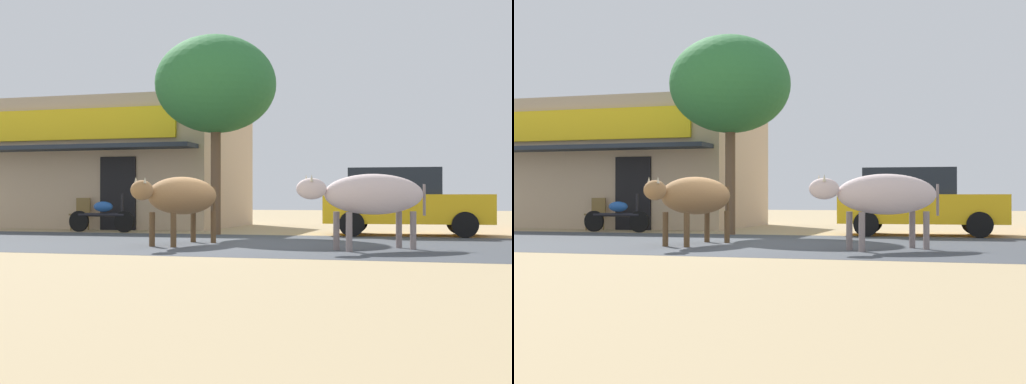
# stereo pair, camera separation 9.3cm
# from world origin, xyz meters

# --- Properties ---
(ground) EXTENTS (80.00, 80.00, 0.00)m
(ground) POSITION_xyz_m (0.00, 0.00, 0.00)
(ground) COLOR tan
(asphalt_road) EXTENTS (72.00, 6.44, 0.00)m
(asphalt_road) POSITION_xyz_m (0.00, 0.00, 0.00)
(asphalt_road) COLOR #3D4147
(asphalt_road) RESTS_ON ground
(storefront_left_cafe) EXTENTS (8.19, 5.95, 3.93)m
(storefront_left_cafe) POSITION_xyz_m (-6.43, 7.29, 1.97)
(storefront_left_cafe) COLOR tan
(storefront_left_cafe) RESTS_ON ground
(roadside_tree) EXTENTS (3.04, 3.04, 4.99)m
(roadside_tree) POSITION_xyz_m (-1.45, 3.14, 3.75)
(roadside_tree) COLOR brown
(roadside_tree) RESTS_ON ground
(parked_hatchback_car) EXTENTS (4.07, 2.17, 1.64)m
(parked_hatchback_car) POSITION_xyz_m (3.11, 4.05, 0.84)
(parked_hatchback_car) COLOR yellow
(parked_hatchback_car) RESTS_ON ground
(parked_motorcycle) EXTENTS (1.93, 0.25, 1.03)m
(parked_motorcycle) POSITION_xyz_m (-4.77, 3.52, 0.46)
(parked_motorcycle) COLOR black
(parked_motorcycle) RESTS_ON ground
(cow_near_brown) EXTENTS (1.15, 2.77, 1.33)m
(cow_near_brown) POSITION_xyz_m (-0.86, -0.69, 0.95)
(cow_near_brown) COLOR #996C41
(cow_near_brown) RESTS_ON ground
(cow_far_dark) EXTENTS (2.27, 1.91, 1.33)m
(cow_far_dark) POSITION_xyz_m (2.84, -1.09, 0.96)
(cow_far_dark) COLOR beige
(cow_far_dark) RESTS_ON ground
(cafe_chair_near_tree) EXTENTS (0.45, 0.45, 0.92)m
(cafe_chair_near_tree) POSITION_xyz_m (-5.93, 4.44, 0.51)
(cafe_chair_near_tree) COLOR brown
(cafe_chair_near_tree) RESTS_ON ground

